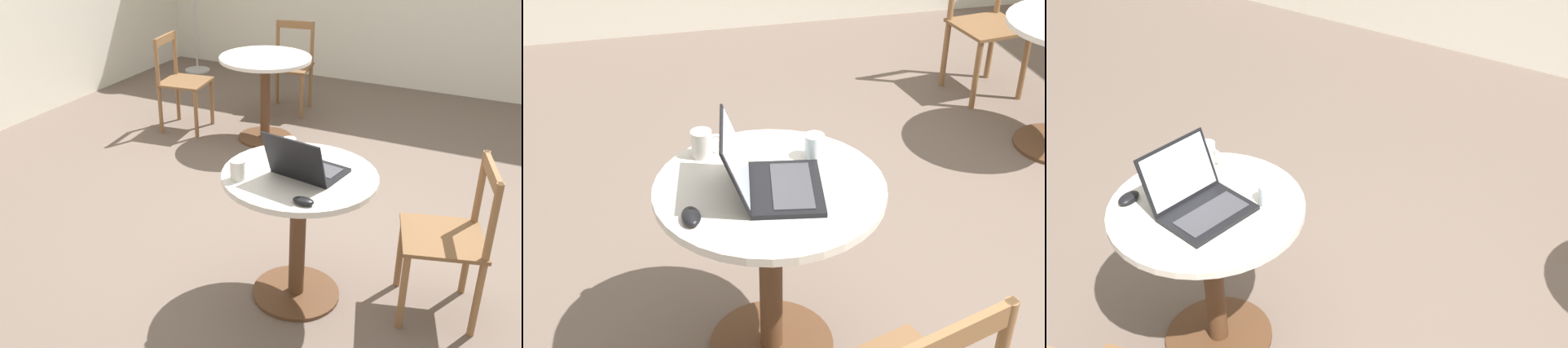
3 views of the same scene
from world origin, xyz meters
TOP-DOWN VIEW (x-y plane):
  - ground_plane at (0.00, 0.00)m, footprint 16.00×16.00m
  - cafe_table_near at (-0.69, -0.17)m, footprint 0.78×0.78m
  - chair_mid_back at (1.10, 1.74)m, footprint 0.45×0.45m
  - laptop at (-0.70, -0.20)m, footprint 0.37×0.37m
  - mouse at (-0.97, -0.31)m, footprint 0.06×0.10m
  - mug at (-0.88, 0.07)m, footprint 0.11×0.07m
  - drinking_glass at (-0.50, -0.03)m, footprint 0.07×0.07m

SIDE VIEW (x-z plane):
  - ground_plane at x=0.00m, z-range 0.00..0.00m
  - chair_mid_back at x=1.10m, z-range 0.01..0.86m
  - cafe_table_near at x=-0.69m, z-range 0.17..0.91m
  - mouse at x=-0.97m, z-range 0.74..0.77m
  - drinking_glass at x=-0.50m, z-range 0.74..0.82m
  - mug at x=-0.88m, z-range 0.74..0.83m
  - laptop at x=-0.70m, z-range 0.66..0.91m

